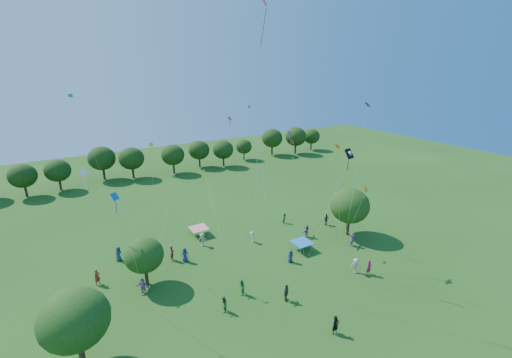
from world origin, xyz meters
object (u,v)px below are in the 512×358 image
at_px(near_tree_west, 75,320).
at_px(pirate_kite, 349,156).
at_px(near_tree_north, 144,255).
at_px(tent_red_stripe, 199,228).
at_px(man_in_black, 336,325).
at_px(tent_blue, 302,242).
at_px(red_high_kite, 262,59).
at_px(near_tree_east, 350,206).

bearing_deg(near_tree_west, pirate_kite, 2.75).
height_order(near_tree_north, tent_red_stripe, near_tree_north).
bearing_deg(man_in_black, near_tree_north, 130.65).
height_order(tent_blue, man_in_black, man_in_black).
relative_size(near_tree_west, tent_red_stripe, 2.94).
distance_m(tent_blue, red_high_kite, 22.40).
bearing_deg(man_in_black, near_tree_east, 44.29).
distance_m(near_tree_north, near_tree_east, 25.99).
xyz_separation_m(near_tree_west, pirate_kite, (27.86, 1.34, 8.12)).
bearing_deg(near_tree_west, man_in_black, -22.13).
bearing_deg(red_high_kite, pirate_kite, -8.34).
bearing_deg(near_tree_east, pirate_kite, -143.84).
bearing_deg(man_in_black, red_high_kite, 98.08).
bearing_deg(tent_red_stripe, pirate_kite, -47.60).
relative_size(tent_red_stripe, red_high_kite, 0.09).
bearing_deg(tent_red_stripe, red_high_kite, -79.91).
bearing_deg(near_tree_north, near_tree_west, -131.33).
distance_m(near_tree_west, pirate_kite, 29.04).
bearing_deg(near_tree_west, near_tree_north, 48.67).
distance_m(pirate_kite, red_high_kite, 14.26).
bearing_deg(near_tree_east, tent_red_stripe, 149.44).
xyz_separation_m(near_tree_east, man_in_black, (-14.00, -12.35, -3.29)).
relative_size(near_tree_north, pirate_kite, 0.44).
xyz_separation_m(tent_red_stripe, pirate_kite, (12.36, -13.54, 11.30)).
xyz_separation_m(near_tree_north, near_tree_east, (25.81, -2.90, 0.76)).
xyz_separation_m(pirate_kite, red_high_kite, (-10.22, 1.50, 9.83)).
xyz_separation_m(near_tree_west, tent_blue, (24.80, 4.76, -3.18)).
distance_m(tent_red_stripe, pirate_kite, 21.54).
xyz_separation_m(near_tree_north, man_in_black, (11.82, -15.25, -2.54)).
bearing_deg(tent_blue, red_high_kite, -164.94).
height_order(near_tree_north, man_in_black, near_tree_north).
height_order(man_in_black, pirate_kite, pirate_kite).
bearing_deg(near_tree_north, near_tree_east, -6.42).
xyz_separation_m(near_tree_west, tent_red_stripe, (15.49, 14.88, -3.18)).
xyz_separation_m(man_in_black, pirate_kite, (9.27, 8.89, 11.46)).
relative_size(tent_red_stripe, tent_blue, 1.00).
relative_size(tent_red_stripe, pirate_kite, 0.19).
height_order(tent_red_stripe, red_high_kite, red_high_kite).
xyz_separation_m(tent_blue, pirate_kite, (3.06, -3.43, 11.30)).
distance_m(near_tree_west, near_tree_north, 10.28).
height_order(tent_red_stripe, pirate_kite, pirate_kite).
distance_m(near_tree_west, tent_red_stripe, 21.71).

